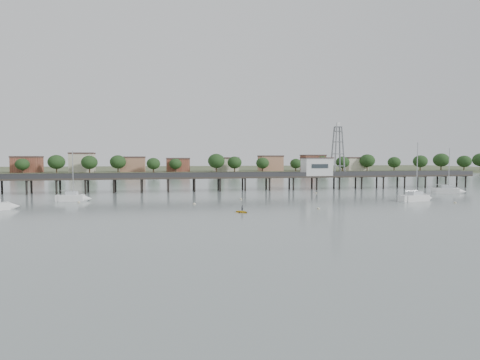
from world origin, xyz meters
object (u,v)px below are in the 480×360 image
(pier, at_px, (232,177))
(sailboat_d, at_px, (419,198))
(white_tender, at_px, (75,198))
(yellow_dinghy, at_px, (242,213))
(sailboat_b, at_px, (76,198))
(lattice_tower, at_px, (338,151))
(sailboat_e, at_px, (451,191))

(pier, distance_m, sailboat_d, 48.37)
(pier, distance_m, white_tender, 41.54)
(pier, distance_m, yellow_dinghy, 44.44)
(pier, xyz_separation_m, sailboat_b, (-37.00, -19.52, -3.14))
(pier, xyz_separation_m, yellow_dinghy, (-5.82, -43.89, -3.79))
(pier, bearing_deg, lattice_tower, 0.00)
(pier, height_order, sailboat_d, sailboat_d)
(white_tender, bearing_deg, pier, 34.84)
(lattice_tower, height_order, white_tender, lattice_tower)
(white_tender, bearing_deg, sailboat_d, -1.74)
(pier, relative_size, sailboat_b, 13.49)
(sailboat_e, bearing_deg, yellow_dinghy, -131.43)
(sailboat_e, relative_size, sailboat_d, 0.94)
(pier, bearing_deg, sailboat_d, -43.40)
(sailboat_d, height_order, white_tender, sailboat_d)
(sailboat_b, height_order, white_tender, sailboat_b)
(sailboat_e, relative_size, yellow_dinghy, 5.26)
(lattice_tower, xyz_separation_m, yellow_dinghy, (-37.32, -43.89, -11.10))
(sailboat_b, height_order, sailboat_e, sailboat_e)
(sailboat_d, distance_m, white_tender, 74.73)
(pier, relative_size, sailboat_e, 12.18)
(lattice_tower, distance_m, sailboat_e, 31.46)
(sailboat_e, height_order, yellow_dinghy, sailboat_e)
(pier, height_order, lattice_tower, lattice_tower)
(pier, bearing_deg, sailboat_e, -18.99)
(pier, distance_m, lattice_tower, 32.34)
(sailboat_b, height_order, yellow_dinghy, sailboat_b)
(white_tender, bearing_deg, sailboat_b, -61.83)
(lattice_tower, relative_size, sailboat_b, 1.39)
(sailboat_e, xyz_separation_m, yellow_dinghy, (-60.30, -25.14, -0.65))
(sailboat_b, relative_size, yellow_dinghy, 4.75)
(sailboat_b, bearing_deg, lattice_tower, 20.35)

